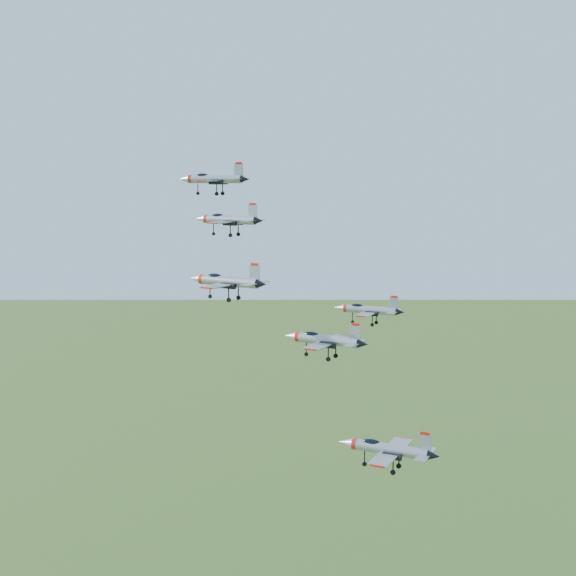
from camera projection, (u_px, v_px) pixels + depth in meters
The scene contains 6 objects.
jet_lead at pixel (213, 179), 141.97m from camera, with size 13.51×11.55×3.70m.
jet_left_high at pixel (228, 219), 128.23m from camera, with size 12.91×10.82×3.46m.
jet_right_high at pixel (226, 281), 108.50m from camera, with size 12.72×10.61×3.40m.
jet_left_low at pixel (368, 310), 117.59m from camera, with size 10.76×9.12×2.91m.
jet_right_low at pixel (324, 339), 103.42m from camera, with size 12.07×10.12×3.23m.
jet_trail at pixel (387, 449), 105.47m from camera, with size 13.94×11.79×3.76m.
Camera 1 is at (78.96, -91.52, 156.93)m, focal length 50.00 mm.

